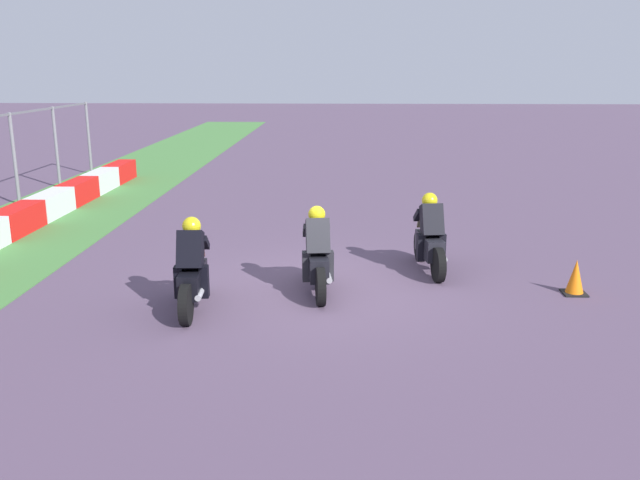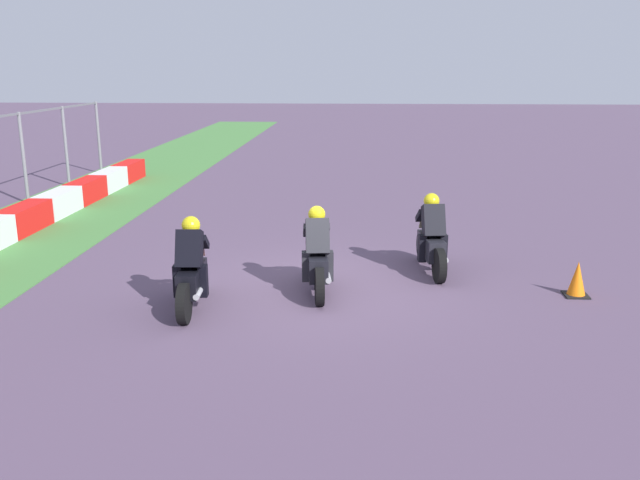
% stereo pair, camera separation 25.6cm
% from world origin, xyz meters
% --- Properties ---
extents(ground_plane, '(120.00, 120.00, 0.00)m').
position_xyz_m(ground_plane, '(0.00, 0.00, 0.00)').
color(ground_plane, '#56445A').
extents(rider_lane_a, '(2.04, 0.58, 1.51)m').
position_xyz_m(rider_lane_a, '(1.10, -2.08, 0.62)').
color(rider_lane_a, black).
rests_on(rider_lane_a, ground_plane).
extents(rider_lane_b, '(2.04, 0.58, 1.51)m').
position_xyz_m(rider_lane_b, '(-0.22, 0.03, 0.62)').
color(rider_lane_b, black).
rests_on(rider_lane_b, ground_plane).
extents(rider_lane_c, '(2.04, 0.55, 1.51)m').
position_xyz_m(rider_lane_c, '(-1.15, 2.01, 0.62)').
color(rider_lane_c, black).
rests_on(rider_lane_c, ground_plane).
extents(traffic_cone, '(0.40, 0.40, 0.62)m').
position_xyz_m(traffic_cone, '(-0.19, -4.44, 0.29)').
color(traffic_cone, black).
rests_on(traffic_cone, ground_plane).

